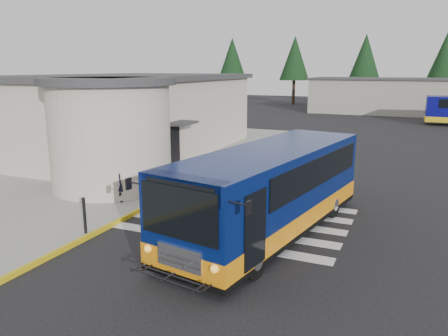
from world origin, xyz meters
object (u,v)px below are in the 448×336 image
at_px(transit_bus, 270,194).
at_px(pedestrian_a, 122,183).
at_px(pedestrian_b, 79,179).
at_px(bollard, 85,215).

distance_m(transit_bus, pedestrian_a, 6.40).
relative_size(transit_bus, pedestrian_a, 6.83).
relative_size(transit_bus, pedestrian_b, 6.59).
bearing_deg(transit_bus, pedestrian_b, -171.95).
distance_m(pedestrian_a, bollard, 3.51).
bearing_deg(transit_bus, bollard, -142.82).
distance_m(pedestrian_b, bollard, 4.16).
height_order(transit_bus, bollard, transit_bus).
height_order(transit_bus, pedestrian_a, transit_bus).
relative_size(transit_bus, bollard, 8.63).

